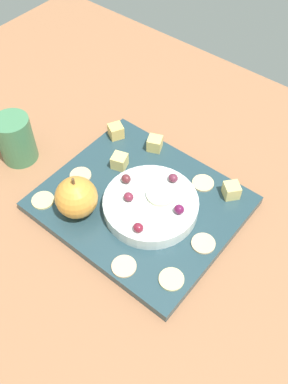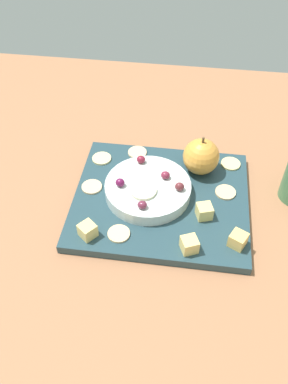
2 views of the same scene
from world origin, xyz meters
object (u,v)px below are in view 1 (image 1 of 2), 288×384
at_px(apple_slice_0, 161,195).
at_px(cheese_cube_3, 120,161).
at_px(cracker_5, 43,200).
at_px(cracker_0, 79,177).
at_px(cracker_3, 171,279).
at_px(cracker_1, 203,183).
at_px(cheese_cube_0, 116,131).
at_px(grape_4, 173,178).
at_px(apple_whole, 76,197).
at_px(cup, 15,139).
at_px(grape_1, 138,228).
at_px(serving_dish, 151,205).
at_px(grape_0, 126,179).
at_px(grape_3, 128,197).
at_px(platter, 141,203).
at_px(cheese_cube_1, 155,144).
at_px(cracker_2, 203,243).
at_px(cheese_cube_2, 231,190).
at_px(grape_2, 179,209).
at_px(cracker_4, 124,266).

bearing_deg(apple_slice_0, cheese_cube_3, -11.67).
bearing_deg(cheese_cube_3, cracker_5, 71.16).
relative_size(cracker_0, cracker_3, 1.00).
bearing_deg(cracker_5, cracker_1, -133.04).
xyz_separation_m(cheese_cube_0, apple_slice_0, (-0.18, 0.08, 0.02)).
height_order(cracker_0, grape_4, grape_4).
height_order(apple_whole, cup, cup).
height_order(grape_1, cup, cup).
bearing_deg(serving_dish, grape_0, -5.55).
height_order(cheese_cube_0, grape_3, grape_3).
height_order(cracker_3, apple_slice_0, apple_slice_0).
bearing_deg(platter, cracker_1, -122.31).
relative_size(cheese_cube_1, grape_1, 1.52).
distance_m(cracker_0, cup, 0.15).
height_order(grape_0, grape_4, grape_0).
height_order(grape_4, cup, cup).
height_order(platter, apple_slice_0, apple_slice_0).
height_order(serving_dish, apple_slice_0, apple_slice_0).
bearing_deg(cheese_cube_3, cracker_2, 168.67).
height_order(grape_3, apple_slice_0, grape_3).
relative_size(apple_slice_0, cup, 0.52).
bearing_deg(cracker_3, apple_slice_0, -45.58).
bearing_deg(cracker_1, cheese_cube_2, -170.23).
xyz_separation_m(cheese_cube_0, grape_1, (-0.20, 0.17, 0.02)).
bearing_deg(cheese_cube_3, grape_0, 142.67).
distance_m(cheese_cube_1, apple_slice_0, 0.14).
distance_m(cheese_cube_1, cracker_2, 0.24).
distance_m(cheese_cube_1, grape_4, 0.11).
bearing_deg(grape_4, cheese_cube_3, 8.38).
relative_size(grape_4, cup, 0.18).
bearing_deg(cheese_cube_1, cracker_0, 67.04).
height_order(apple_whole, apple_slice_0, apple_whole).
height_order(grape_1, grape_4, same).
height_order(cracker_2, cracker_3, same).
height_order(cracker_2, grape_3, grape_3).
relative_size(platter, cracker_2, 8.35).
relative_size(cheese_cube_0, grape_1, 1.52).
relative_size(cracker_1, grape_2, 2.28).
height_order(apple_whole, cracker_2, apple_whole).
height_order(cheese_cube_2, cracker_0, cheese_cube_2).
bearing_deg(cracker_1, cheese_cube_1, -7.09).
height_order(apple_whole, cheese_cube_0, apple_whole).
bearing_deg(cheese_cube_2, apple_slice_0, 48.46).
bearing_deg(cheese_cube_0, cracker_2, 160.12).
bearing_deg(cracker_4, cup, -11.15).
height_order(platter, cheese_cube_3, cheese_cube_3).
height_order(cracker_3, grape_4, grape_4).
relative_size(cracker_4, cracker_5, 1.00).
relative_size(cracker_3, grape_1, 2.28).
xyz_separation_m(apple_whole, cracker_0, (0.06, -0.06, -0.04)).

